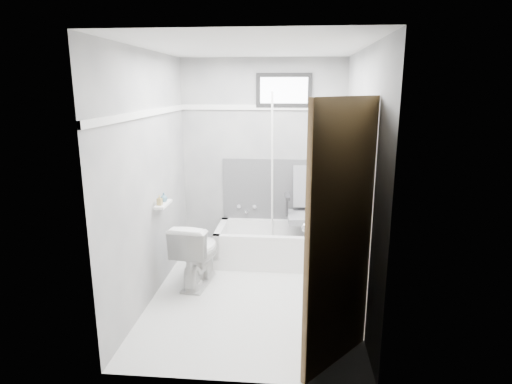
# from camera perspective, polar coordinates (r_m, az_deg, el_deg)

# --- Properties ---
(floor) EXTENTS (2.60, 2.60, 0.00)m
(floor) POSITION_cam_1_polar(r_m,az_deg,el_deg) (4.45, -0.41, -13.69)
(floor) COLOR white
(floor) RESTS_ON ground
(ceiling) EXTENTS (2.60, 2.60, 0.00)m
(ceiling) POSITION_cam_1_polar(r_m,az_deg,el_deg) (3.97, -0.47, 18.77)
(ceiling) COLOR silver
(ceiling) RESTS_ON floor
(wall_back) EXTENTS (2.00, 0.02, 2.40)m
(wall_back) POSITION_cam_1_polar(r_m,az_deg,el_deg) (5.32, 0.91, 4.53)
(wall_back) COLOR slate
(wall_back) RESTS_ON floor
(wall_front) EXTENTS (2.00, 0.02, 2.40)m
(wall_front) POSITION_cam_1_polar(r_m,az_deg,el_deg) (2.79, -3.00, -4.07)
(wall_front) COLOR slate
(wall_front) RESTS_ON floor
(wall_left) EXTENTS (0.02, 2.60, 2.40)m
(wall_left) POSITION_cam_1_polar(r_m,az_deg,el_deg) (4.25, -13.98, 1.78)
(wall_left) COLOR slate
(wall_left) RESTS_ON floor
(wall_right) EXTENTS (0.02, 2.60, 2.40)m
(wall_right) POSITION_cam_1_polar(r_m,az_deg,el_deg) (4.07, 13.71, 1.26)
(wall_right) COLOR slate
(wall_right) RESTS_ON floor
(bathtub) EXTENTS (1.50, 0.70, 0.42)m
(bathtub) POSITION_cam_1_polar(r_m,az_deg,el_deg) (5.20, 3.11, -7.00)
(bathtub) COLOR white
(bathtub) RESTS_ON floor
(office_chair) EXTENTS (0.63, 0.63, 1.01)m
(office_chair) POSITION_cam_1_polar(r_m,az_deg,el_deg) (5.12, 7.03, -2.52)
(office_chair) COLOR slate
(office_chair) RESTS_ON bathtub
(toilet) EXTENTS (0.48, 0.75, 0.69)m
(toilet) POSITION_cam_1_polar(r_m,az_deg,el_deg) (4.62, -7.87, -8.05)
(toilet) COLOR white
(toilet) RESTS_ON floor
(door) EXTENTS (0.78, 0.78, 2.00)m
(door) POSITION_cam_1_polar(r_m,az_deg,el_deg) (2.92, 16.74, -8.05)
(door) COLOR brown
(door) RESTS_ON floor
(window) EXTENTS (0.66, 0.04, 0.40)m
(window) POSITION_cam_1_polar(r_m,az_deg,el_deg) (5.22, 3.75, 13.38)
(window) COLOR black
(window) RESTS_ON wall_back
(backerboard) EXTENTS (1.50, 0.02, 0.78)m
(backerboard) POSITION_cam_1_polar(r_m,az_deg,el_deg) (5.37, 3.54, 0.26)
(backerboard) COLOR #4C4C4F
(backerboard) RESTS_ON wall_back
(trim_back) EXTENTS (2.00, 0.02, 0.06)m
(trim_back) POSITION_cam_1_polar(r_m,az_deg,el_deg) (5.24, 0.92, 11.22)
(trim_back) COLOR white
(trim_back) RESTS_ON wall_back
(trim_left) EXTENTS (0.02, 2.60, 0.06)m
(trim_left) POSITION_cam_1_polar(r_m,az_deg,el_deg) (4.17, -14.30, 10.14)
(trim_left) COLOR white
(trim_left) RESTS_ON wall_left
(pole) EXTENTS (0.02, 0.33, 1.93)m
(pole) POSITION_cam_1_polar(r_m,az_deg,el_deg) (5.10, 2.17, 2.41)
(pole) COLOR white
(pole) RESTS_ON bathtub
(shelf) EXTENTS (0.10, 0.32, 0.02)m
(shelf) POSITION_cam_1_polar(r_m,az_deg,el_deg) (4.44, -12.27, -1.60)
(shelf) COLOR white
(shelf) RESTS_ON wall_left
(soap_bottle_a) EXTENTS (0.05, 0.05, 0.10)m
(soap_bottle_a) POSITION_cam_1_polar(r_m,az_deg,el_deg) (4.36, -12.74, -1.05)
(soap_bottle_a) COLOR tan
(soap_bottle_a) RESTS_ON shelf
(soap_bottle_b) EXTENTS (0.10, 0.10, 0.10)m
(soap_bottle_b) POSITION_cam_1_polar(r_m,az_deg,el_deg) (4.49, -12.20, -0.66)
(soap_bottle_b) COLOR slate
(soap_bottle_b) RESTS_ON shelf
(faucet) EXTENTS (0.26, 0.10, 0.16)m
(faucet) POSITION_cam_1_polar(r_m,az_deg,el_deg) (5.45, -1.24, -2.25)
(faucet) COLOR silver
(faucet) RESTS_ON wall_back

